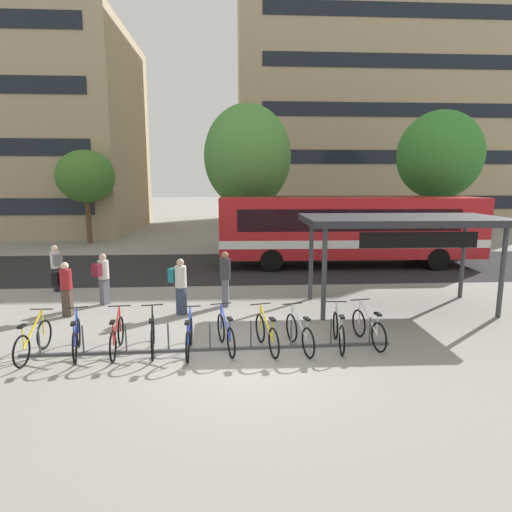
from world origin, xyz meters
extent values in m
plane|color=gray|center=(0.00, 0.00, 0.00)|extent=(200.00, 200.00, 0.00)
cube|color=#232326|center=(0.00, 10.37, 0.00)|extent=(80.00, 7.20, 0.01)
cube|color=red|center=(5.22, 10.37, 1.85)|extent=(12.05, 2.78, 2.70)
cube|color=white|center=(5.22, 10.37, 1.20)|extent=(12.07, 2.80, 0.36)
cube|color=black|center=(10.67, 10.26, 2.98)|extent=(1.04, 2.31, 0.40)
cube|color=black|center=(11.20, 10.25, 2.12)|extent=(0.12, 2.19, 1.40)
cube|color=black|center=(4.94, 11.62, 2.25)|extent=(9.84, 0.25, 0.97)
cube|color=black|center=(4.90, 9.13, 2.25)|extent=(9.84, 0.25, 0.97)
cylinder|color=black|center=(8.96, 11.45, 0.50)|extent=(1.01, 0.32, 1.00)
cylinder|color=black|center=(8.92, 9.14, 0.50)|extent=(1.01, 0.32, 1.00)
cylinder|color=black|center=(1.52, 11.59, 0.50)|extent=(1.01, 0.32, 1.00)
cylinder|color=black|center=(1.48, 9.28, 0.50)|extent=(1.01, 0.32, 1.00)
cube|color=#47474C|center=(-0.79, 0.54, 0.03)|extent=(8.65, 0.31, 0.06)
cylinder|color=#47474C|center=(-4.63, 0.43, 0.35)|extent=(0.04, 0.04, 0.70)
cylinder|color=#47474C|center=(-3.67, 0.46, 0.35)|extent=(0.04, 0.04, 0.70)
cylinder|color=#47474C|center=(-2.71, 0.48, 0.35)|extent=(0.04, 0.04, 0.70)
cylinder|color=#47474C|center=(-1.75, 0.51, 0.35)|extent=(0.04, 0.04, 0.70)
cylinder|color=#47474C|center=(-0.79, 0.54, 0.35)|extent=(0.04, 0.04, 0.70)
cylinder|color=#47474C|center=(0.18, 0.56, 0.35)|extent=(0.04, 0.04, 0.70)
cylinder|color=#47474C|center=(1.14, 0.59, 0.35)|extent=(0.04, 0.04, 0.70)
cylinder|color=#47474C|center=(2.10, 0.61, 0.35)|extent=(0.04, 0.04, 0.70)
cylinder|color=#47474C|center=(3.06, 0.64, 0.35)|extent=(0.04, 0.04, 0.70)
torus|color=black|center=(-4.71, 0.88, 0.35)|extent=(0.07, 0.71, 0.70)
torus|color=black|center=(-4.75, -0.14, 0.35)|extent=(0.07, 0.71, 0.70)
cube|color=yellow|center=(-4.73, 0.39, 0.67)|extent=(0.07, 0.92, 0.58)
cylinder|color=yellow|center=(-4.74, -0.04, 0.62)|extent=(0.03, 0.03, 0.55)
cube|color=black|center=(-4.74, -0.04, 0.88)|extent=(0.11, 0.22, 0.05)
cylinder|color=yellow|center=(-4.71, 0.86, 0.67)|extent=(0.03, 0.03, 0.65)
cylinder|color=black|center=(-4.71, 0.86, 0.98)|extent=(0.52, 0.05, 0.03)
torus|color=black|center=(-3.95, 0.97, 0.35)|extent=(0.22, 0.69, 0.70)
torus|color=black|center=(-3.68, -0.02, 0.35)|extent=(0.22, 0.69, 0.70)
cube|color=#1E3DB2|center=(-3.82, 0.49, 0.67)|extent=(0.27, 0.90, 0.58)
cylinder|color=#1E3DB2|center=(-3.71, 0.08, 0.62)|extent=(0.04, 0.04, 0.55)
cube|color=black|center=(-3.71, 0.08, 0.88)|extent=(0.15, 0.24, 0.05)
cylinder|color=#1E3DB2|center=(-3.94, 0.95, 0.67)|extent=(0.04, 0.04, 0.65)
cylinder|color=black|center=(-3.94, 0.95, 0.98)|extent=(0.51, 0.16, 0.03)
torus|color=black|center=(-2.96, 1.04, 0.35)|extent=(0.10, 0.71, 0.70)
torus|color=black|center=(-2.88, 0.02, 0.35)|extent=(0.10, 0.71, 0.70)
cube|color=red|center=(-2.92, 0.55, 0.67)|extent=(0.11, 0.92, 0.58)
cylinder|color=red|center=(-2.89, 0.12, 0.62)|extent=(0.03, 0.03, 0.55)
cube|color=black|center=(-2.89, 0.12, 0.88)|extent=(0.12, 0.23, 0.05)
cylinder|color=red|center=(-2.96, 1.02, 0.67)|extent=(0.03, 0.03, 0.65)
cylinder|color=black|center=(-2.96, 1.02, 0.98)|extent=(0.52, 0.07, 0.03)
torus|color=black|center=(-2.19, 1.07, 0.35)|extent=(0.15, 0.70, 0.70)
torus|color=black|center=(-2.03, 0.06, 0.35)|extent=(0.15, 0.70, 0.70)
cube|color=black|center=(-2.12, 0.59, 0.67)|extent=(0.17, 0.91, 0.58)
cylinder|color=black|center=(-2.05, 0.16, 0.62)|extent=(0.03, 0.03, 0.55)
cube|color=black|center=(-2.05, 0.16, 0.88)|extent=(0.13, 0.23, 0.05)
cylinder|color=black|center=(-2.19, 1.05, 0.67)|extent=(0.04, 0.04, 0.65)
cylinder|color=black|center=(-2.19, 1.05, 0.98)|extent=(0.52, 0.11, 0.03)
torus|color=black|center=(-1.27, 0.92, 0.35)|extent=(0.06, 0.70, 0.70)
torus|color=black|center=(-1.24, -0.10, 0.35)|extent=(0.06, 0.70, 0.70)
cube|color=#1E3DB2|center=(-1.26, 0.43, 0.67)|extent=(0.06, 0.92, 0.58)
cylinder|color=#1E3DB2|center=(-1.24, 0.00, 0.62)|extent=(0.03, 0.03, 0.55)
cube|color=black|center=(-1.24, 0.00, 0.88)|extent=(0.11, 0.22, 0.05)
cylinder|color=#1E3DB2|center=(-1.27, 0.90, 0.67)|extent=(0.03, 0.03, 0.65)
cylinder|color=black|center=(-1.27, 0.90, 0.98)|extent=(0.52, 0.04, 0.03)
torus|color=black|center=(-0.54, 1.09, 0.35)|extent=(0.21, 0.69, 0.70)
torus|color=black|center=(-0.29, 0.10, 0.35)|extent=(0.21, 0.69, 0.70)
cube|color=#1E3DB2|center=(-0.42, 0.62, 0.67)|extent=(0.25, 0.90, 0.58)
cylinder|color=#1E3DB2|center=(-0.31, 0.20, 0.62)|extent=(0.04, 0.04, 0.55)
cube|color=black|center=(-0.31, 0.20, 0.88)|extent=(0.15, 0.24, 0.05)
cylinder|color=#1E3DB2|center=(-0.53, 1.07, 0.67)|extent=(0.04, 0.04, 0.65)
cylinder|color=black|center=(-0.53, 1.07, 0.98)|extent=(0.51, 0.15, 0.03)
torus|color=black|center=(0.43, 1.02, 0.35)|extent=(0.21, 0.69, 0.70)
torus|color=black|center=(0.67, 0.02, 0.35)|extent=(0.21, 0.69, 0.70)
cube|color=yellow|center=(0.54, 0.54, 0.67)|extent=(0.25, 0.90, 0.58)
cylinder|color=yellow|center=(0.64, 0.12, 0.62)|extent=(0.04, 0.04, 0.55)
cube|color=black|center=(0.64, 0.12, 0.88)|extent=(0.15, 0.24, 0.05)
cylinder|color=yellow|center=(0.43, 1.00, 0.67)|extent=(0.04, 0.04, 0.65)
cylinder|color=black|center=(0.43, 1.00, 0.98)|extent=(0.51, 0.15, 0.03)
torus|color=black|center=(1.20, 0.99, 0.35)|extent=(0.21, 0.70, 0.70)
torus|color=black|center=(1.44, 0.00, 0.35)|extent=(0.21, 0.70, 0.70)
cube|color=#B7BABF|center=(1.32, 0.52, 0.67)|extent=(0.24, 0.90, 0.58)
cylinder|color=#B7BABF|center=(1.42, 0.10, 0.62)|extent=(0.04, 0.04, 0.55)
cube|color=black|center=(1.42, 0.10, 0.88)|extent=(0.15, 0.24, 0.05)
cylinder|color=#B7BABF|center=(1.21, 0.97, 0.67)|extent=(0.04, 0.04, 0.65)
cylinder|color=black|center=(1.21, 0.97, 0.98)|extent=(0.51, 0.15, 0.03)
torus|color=black|center=(2.33, 1.11, 0.35)|extent=(0.11, 0.70, 0.70)
torus|color=black|center=(2.23, 0.10, 0.35)|extent=(0.11, 0.70, 0.70)
cube|color=#B7BABF|center=(2.28, 0.62, 0.67)|extent=(0.12, 0.92, 0.58)
cylinder|color=#B7BABF|center=(2.24, 0.20, 0.62)|extent=(0.03, 0.03, 0.55)
cube|color=black|center=(2.24, 0.20, 0.88)|extent=(0.12, 0.23, 0.05)
cylinder|color=#B7BABF|center=(2.33, 1.09, 0.67)|extent=(0.03, 0.03, 0.65)
cylinder|color=black|center=(2.33, 1.09, 0.98)|extent=(0.52, 0.08, 0.03)
torus|color=black|center=(2.97, 1.25, 0.35)|extent=(0.16, 0.70, 0.70)
torus|color=black|center=(3.14, 0.25, 0.35)|extent=(0.16, 0.70, 0.70)
cube|color=silver|center=(3.05, 0.77, 0.67)|extent=(0.19, 0.91, 0.58)
cylinder|color=silver|center=(3.12, 0.34, 0.62)|extent=(0.03, 0.03, 0.55)
cube|color=black|center=(3.12, 0.34, 0.88)|extent=(0.14, 0.23, 0.05)
cylinder|color=silver|center=(2.97, 1.23, 0.67)|extent=(0.04, 0.04, 0.65)
cylinder|color=black|center=(2.97, 1.23, 0.98)|extent=(0.52, 0.12, 0.03)
cylinder|color=#38383D|center=(2.34, 2.62, 1.33)|extent=(0.14, 0.14, 2.67)
cylinder|color=#38383D|center=(7.51, 2.55, 1.33)|extent=(0.14, 0.14, 2.67)
cylinder|color=#38383D|center=(2.37, 4.77, 1.33)|extent=(0.14, 0.14, 2.67)
cylinder|color=#38383D|center=(7.54, 4.70, 1.33)|extent=(0.14, 0.14, 2.67)
cube|color=#28282D|center=(4.94, 3.66, 2.77)|extent=(6.01, 3.03, 0.20)
cube|color=black|center=(4.93, 2.43, 2.32)|extent=(3.31, 0.12, 0.44)
cube|color=#565660|center=(-0.47, 4.13, 0.44)|extent=(0.22, 0.28, 0.89)
cylinder|color=#333338|center=(-0.47, 4.13, 1.21)|extent=(0.37, 0.37, 0.65)
sphere|color=#936B4C|center=(-0.47, 4.13, 1.65)|extent=(0.22, 0.22, 0.22)
cube|color=black|center=(-0.45, 4.39, 1.25)|extent=(0.30, 0.21, 0.40)
cube|color=#47382D|center=(-5.09, 3.37, 0.41)|extent=(0.28, 0.23, 0.83)
cylinder|color=maroon|center=(-5.09, 3.37, 1.11)|extent=(0.38, 0.38, 0.58)
sphere|color=beige|center=(-5.09, 3.37, 1.51)|extent=(0.22, 0.22, 0.22)
cube|color=black|center=(-5.35, 3.40, 1.14)|extent=(0.21, 0.30, 0.40)
cube|color=#565660|center=(-4.36, 4.56, 0.43)|extent=(0.31, 0.33, 0.85)
cylinder|color=beige|center=(-4.36, 4.56, 1.15)|extent=(0.47, 0.47, 0.59)
sphere|color=tan|center=(-4.36, 4.56, 1.55)|extent=(0.22, 0.22, 0.22)
cube|color=maroon|center=(-4.50, 4.34, 1.18)|extent=(0.33, 0.30, 0.40)
cube|color=black|center=(-6.56, 6.33, 0.43)|extent=(0.32, 0.33, 0.86)
cylinder|color=beige|center=(-6.56, 6.33, 1.16)|extent=(0.48, 0.48, 0.61)
sphere|color=beige|center=(-6.56, 6.33, 1.58)|extent=(0.22, 0.22, 0.22)
cube|color=slate|center=(-6.39, 6.13, 1.19)|extent=(0.33, 0.32, 0.40)
cube|color=#2D3851|center=(-1.77, 3.36, 0.42)|extent=(0.31, 0.27, 0.84)
cylinder|color=beige|center=(-1.77, 3.36, 1.15)|extent=(0.43, 0.43, 0.64)
sphere|color=tan|center=(-1.77, 3.36, 1.58)|extent=(0.22, 0.22, 0.22)
cube|color=#197075|center=(-2.02, 3.45, 1.19)|extent=(0.26, 0.32, 0.40)
cylinder|color=brown|center=(11.45, 14.80, 1.65)|extent=(0.32, 0.32, 3.30)
ellipsoid|color=#388433|center=(11.45, 14.80, 5.38)|extent=(4.65, 4.65, 4.89)
cylinder|color=brown|center=(-9.40, 18.71, 1.42)|extent=(0.32, 0.32, 2.83)
ellipsoid|color=#427A2D|center=(-9.40, 18.71, 4.23)|extent=(3.58, 3.58, 3.28)
cylinder|color=brown|center=(0.67, 15.20, 1.44)|extent=(0.32, 0.32, 2.87)
ellipsoid|color=#4C8E3D|center=(0.67, 15.20, 5.29)|extent=(4.83, 4.83, 5.68)
cube|color=tan|center=(14.50, 32.18, 11.01)|extent=(27.88, 13.17, 22.02)
cube|color=black|center=(14.50, 25.57, 2.20)|extent=(24.53, 0.06, 1.10)
cube|color=black|center=(14.50, 25.57, 5.87)|extent=(24.53, 0.06, 1.10)
cube|color=black|center=(14.50, 25.57, 9.54)|extent=(24.53, 0.06, 1.10)
cube|color=black|center=(14.50, 25.57, 13.21)|extent=(24.53, 0.06, 1.10)
cube|color=black|center=(14.50, 25.57, 16.89)|extent=(24.53, 0.06, 1.10)
camera|label=1|loc=(-0.25, -8.92, 3.92)|focal=29.70mm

